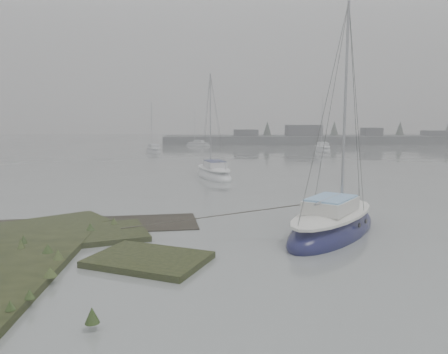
% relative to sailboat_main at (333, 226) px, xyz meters
% --- Properties ---
extents(ground, '(160.00, 160.00, 0.00)m').
position_rel_sailboat_main_xyz_m(ground, '(-7.31, 27.44, -0.30)').
color(ground, slate).
rests_on(ground, ground).
extents(far_shoreline, '(60.00, 8.00, 4.15)m').
position_rel_sailboat_main_xyz_m(far_shoreline, '(19.53, 59.33, 0.55)').
color(far_shoreline, '#4C4F51').
rests_on(far_shoreline, ground).
extents(sailboat_main, '(5.98, 6.80, 9.68)m').
position_rel_sailboat_main_xyz_m(sailboat_main, '(0.00, 0.00, 0.00)').
color(sailboat_main, '#12133E').
rests_on(sailboat_main, ground).
extents(sailboat_white, '(3.54, 6.32, 8.47)m').
position_rel_sailboat_main_xyz_m(sailboat_white, '(-4.15, 16.55, -0.04)').
color(sailboat_white, white).
rests_on(sailboat_white, ground).
extents(sailboat_far_a, '(3.24, 5.28, 7.08)m').
position_rel_sailboat_main_xyz_m(sailboat_far_a, '(-11.33, 41.34, -0.08)').
color(sailboat_far_a, '#B1B5BB').
rests_on(sailboat_far_a, ground).
extents(sailboat_far_b, '(2.17, 5.70, 7.90)m').
position_rel_sailboat_main_xyz_m(sailboat_far_b, '(11.50, 42.20, -0.05)').
color(sailboat_far_b, silver).
rests_on(sailboat_far_b, ground).
extents(sailboat_far_c, '(4.55, 3.49, 6.24)m').
position_rel_sailboat_main_xyz_m(sailboat_far_c, '(-5.52, 53.92, -0.11)').
color(sailboat_far_c, '#B3B8BD').
rests_on(sailboat_far_c, ground).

